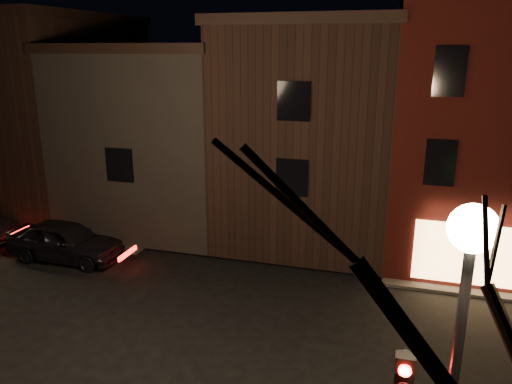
% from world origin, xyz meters
% --- Properties ---
extents(ground, '(120.00, 120.00, 0.00)m').
position_xyz_m(ground, '(0.00, 0.00, 0.00)').
color(ground, black).
rests_on(ground, ground).
extents(sidewalk_far_left, '(30.00, 30.00, 0.12)m').
position_xyz_m(sidewalk_far_left, '(-20.00, 20.00, 0.06)').
color(sidewalk_far_left, '#2D2B28').
rests_on(sidewalk_far_left, ground).
extents(corner_building, '(6.50, 8.50, 10.50)m').
position_xyz_m(corner_building, '(8.00, 9.47, 5.40)').
color(corner_building, '#440F0C').
rests_on(corner_building, ground).
extents(row_building_a, '(7.30, 10.30, 9.40)m').
position_xyz_m(row_building_a, '(1.50, 10.50, 4.83)').
color(row_building_a, black).
rests_on(row_building_a, ground).
extents(row_building_b, '(7.80, 10.30, 8.40)m').
position_xyz_m(row_building_b, '(-5.75, 10.50, 4.33)').
color(row_building_b, black).
rests_on(row_building_b, ground).
extents(row_building_c, '(7.30, 10.30, 9.90)m').
position_xyz_m(row_building_c, '(-13.00, 10.50, 5.08)').
color(row_building_c, black).
rests_on(row_building_c, ground).
extents(street_lamp_near, '(0.60, 0.60, 6.48)m').
position_xyz_m(street_lamp_near, '(6.20, -6.00, 5.18)').
color(street_lamp_near, black).
rests_on(street_lamp_near, sidewalk_near_right).
extents(parked_car_a, '(4.75, 1.92, 1.62)m').
position_xyz_m(parked_car_a, '(-7.50, 3.81, 0.81)').
color(parked_car_a, black).
rests_on(parked_car_a, ground).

